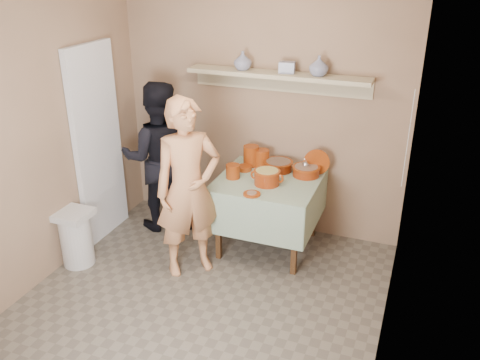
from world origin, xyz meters
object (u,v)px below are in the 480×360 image
at_px(person_helper, 159,157).
at_px(serving_table, 269,190).
at_px(cazuela_rice, 267,176).
at_px(trash_bin, 76,237).
at_px(person_cook, 188,189).

distance_m(person_helper, serving_table, 1.24).
bearing_deg(cazuela_rice, trash_bin, -153.44).
height_order(serving_table, cazuela_rice, cazuela_rice).
relative_size(person_cook, person_helper, 1.04).
bearing_deg(trash_bin, serving_table, 30.52).
relative_size(serving_table, cazuela_rice, 2.95).
xyz_separation_m(person_cook, cazuela_rice, (0.57, 0.51, 0.01)).
bearing_deg(person_helper, serving_table, 151.91).
xyz_separation_m(person_cook, trash_bin, (-1.06, -0.31, -0.55)).
distance_m(person_helper, trash_bin, 1.17).
distance_m(person_cook, serving_table, 0.87).
height_order(person_cook, cazuela_rice, person_cook).
bearing_deg(person_helper, trash_bin, 41.28).
bearing_deg(trash_bin, person_helper, 68.37).
bearing_deg(person_helper, person_cook, 108.47).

